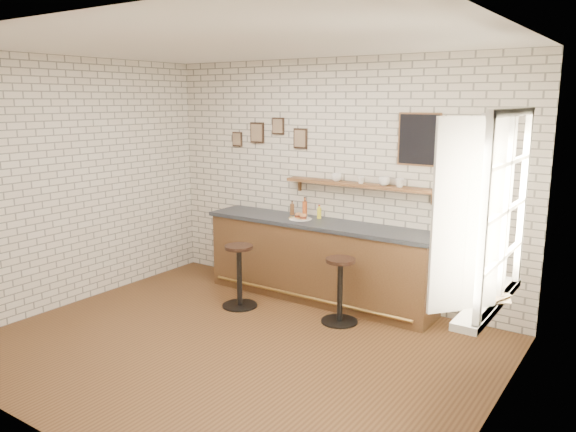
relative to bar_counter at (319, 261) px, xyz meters
The scene contains 21 objects.
ground 1.77m from the bar_counter, 88.81° to the right, with size 5.00×5.00×0.00m, color brown.
bar_counter is the anchor object (origin of this frame).
sandwich_plate 0.58m from the bar_counter, behind, with size 0.28×0.28×0.01m, color white.
ciabatta_sandwich 0.61m from the bar_counter, behind, with size 0.22×0.16×0.06m.
potato_chips 0.60m from the bar_counter, behind, with size 0.27×0.18×0.00m.
bitters_bottle_brown 0.79m from the bar_counter, 162.40° to the left, with size 0.06×0.06×0.19m.
bitters_bottle_white 0.69m from the bar_counter, 152.60° to the left, with size 0.05×0.05×0.21m.
bitters_bottle_amber 0.70m from the bar_counter, 152.84° to the left, with size 0.06×0.06×0.26m.
condiment_bottle_yellow 0.61m from the bar_counter, 121.44° to the left, with size 0.05×0.05×0.17m.
bar_stool_left 1.02m from the bar_counter, 130.90° to the right, with size 0.43×0.43×0.77m.
bar_stool_right 0.80m from the bar_counter, 41.12° to the right, with size 0.42×0.42×0.75m.
wall_shelf 1.08m from the bar_counter, 24.97° to the left, with size 2.00×0.18×0.18m.
shelf_cup_a 1.07m from the bar_counter, 58.78° to the left, with size 0.12×0.12×0.10m, color white.
shelf_cup_b 1.15m from the bar_counter, 23.62° to the left, with size 0.09×0.09×0.09m, color white.
shelf_cup_c 1.31m from the bar_counter, 14.77° to the left, with size 0.13×0.13×0.11m, color white.
shelf_cup_d 1.43m from the bar_counter, 11.83° to the left, with size 0.11×0.11×0.10m, color white.
back_wall_decor 1.59m from the bar_counter, 47.05° to the left, with size 2.96×0.02×0.56m.
window_sill 2.84m from the bar_counter, 29.88° to the right, with size 0.20×1.35×0.06m.
casement_window 3.00m from the bar_counter, 30.32° to the right, with size 0.40×1.30×1.56m.
book_lower 2.83m from the bar_counter, 30.32° to the right, with size 0.18×0.24×0.02m, color tan.
book_upper 2.82m from the bar_counter, 29.74° to the right, with size 0.15×0.21×0.02m, color tan.
Camera 1 is at (3.46, -4.13, 2.49)m, focal length 35.00 mm.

